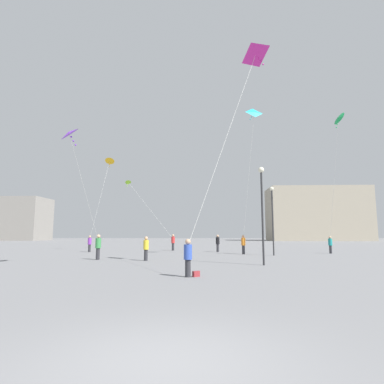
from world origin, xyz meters
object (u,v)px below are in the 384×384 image
object	(u,v)px
kite_violet_diamond	(69,134)
kite_cyan_delta	(254,116)
person_in_purple	(90,243)
person_in_green	(98,246)
person_in_red	(173,242)
person_in_black	(218,242)
building_centre_hall	(317,214)
person_in_teal	(330,244)
handbag_beside_flyer	(196,274)
building_left_hall	(16,219)
kite_amber_diamond	(110,161)
kite_magenta_delta	(255,57)
kite_lime_diamond	(129,183)
kite_emerald_diamond	(338,120)
person_in_orange	(243,244)
lamppost_east	(272,210)
person_in_yellow	(146,247)
person_in_blue	(188,256)
lamppost_west	(262,200)

from	to	relation	value
kite_violet_diamond	kite_cyan_delta	bearing A→B (deg)	34.64
person_in_purple	person_in_green	world-z (taller)	person_in_green
person_in_green	person_in_red	xyz separation A→B (m)	(4.35, 13.14, 0.01)
person_in_black	building_centre_hall	bearing A→B (deg)	121.15
person_in_teal	kite_cyan_delta	xyz separation A→B (m)	(-7.79, -4.74, 10.92)
building_centre_hall	handbag_beside_flyer	bearing A→B (deg)	-113.58
person_in_green	building_left_hall	size ratio (longest dim) A/B	0.10
person_in_black	building_centre_hall	distance (m)	68.57
person_in_black	kite_amber_diamond	bearing A→B (deg)	-128.95
kite_magenta_delta	kite_lime_diamond	distance (m)	25.42
person_in_black	kite_cyan_delta	world-z (taller)	kite_cyan_delta
kite_emerald_diamond	kite_lime_diamond	bearing A→B (deg)	143.13
person_in_orange	kite_amber_diamond	size ratio (longest dim) A/B	0.19
person_in_green	lamppost_east	distance (m)	14.81
kite_magenta_delta	lamppost_east	distance (m)	13.53
person_in_red	person_in_teal	bearing A→B (deg)	-113.55
person_in_orange	kite_cyan_delta	size ratio (longest dim) A/B	0.16
person_in_yellow	person_in_red	size ratio (longest dim) A/B	0.92
lamppost_east	handbag_beside_flyer	world-z (taller)	lamppost_east
person_in_green	kite_violet_diamond	size ratio (longest dim) A/B	0.27
person_in_blue	kite_emerald_diamond	bearing A→B (deg)	120.00
person_in_purple	person_in_orange	distance (m)	15.74
person_in_orange	person_in_yellow	bearing A→B (deg)	46.11
kite_lime_diamond	handbag_beside_flyer	xyz separation A→B (m)	(8.67, -25.61, -8.09)
kite_amber_diamond	kite_lime_diamond	xyz separation A→B (m)	(1.30, 4.43, -1.84)
building_centre_hall	lamppost_east	world-z (taller)	building_centre_hall
kite_violet_diamond	handbag_beside_flyer	size ratio (longest dim) A/B	21.13
building_left_hall	person_in_black	bearing A→B (deg)	-47.28
person_in_green	building_centre_hall	size ratio (longest dim) A/B	0.06
building_left_hall	kite_magenta_delta	bearing A→B (deg)	-52.95
kite_cyan_delta	building_left_hall	world-z (taller)	building_left_hall
person_in_yellow	kite_magenta_delta	bearing A→B (deg)	33.80
kite_lime_diamond	handbag_beside_flyer	size ratio (longest dim) A/B	22.97
kite_lime_diamond	lamppost_east	size ratio (longest dim) A/B	1.23
handbag_beside_flyer	kite_magenta_delta	bearing A→B (deg)	46.27
person_in_blue	lamppost_west	bearing A→B (deg)	128.42
kite_lime_diamond	kite_emerald_diamond	size ratio (longest dim) A/B	0.72
person_in_purple	kite_violet_diamond	size ratio (longest dim) A/B	0.25
person_in_teal	kite_cyan_delta	distance (m)	14.23
person_in_orange	person_in_green	bearing A→B (deg)	32.71
person_in_teal	handbag_beside_flyer	bearing A→B (deg)	-22.08
person_in_orange	building_left_hall	bearing A→B (deg)	-45.52
person_in_orange	kite_violet_diamond	size ratio (longest dim) A/B	0.26
building_centre_hall	person_in_purple	bearing A→B (deg)	-127.21
person_in_teal	kite_lime_diamond	xyz separation A→B (m)	(-21.33, 8.67, 7.31)
person_in_black	lamppost_west	size ratio (longest dim) A/B	0.30
person_in_black	building_left_hall	size ratio (longest dim) A/B	0.10
person_in_purple	person_in_orange	size ratio (longest dim) A/B	0.96
kite_emerald_diamond	building_left_hall	bearing A→B (deg)	133.22
person_in_yellow	lamppost_east	distance (m)	11.95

